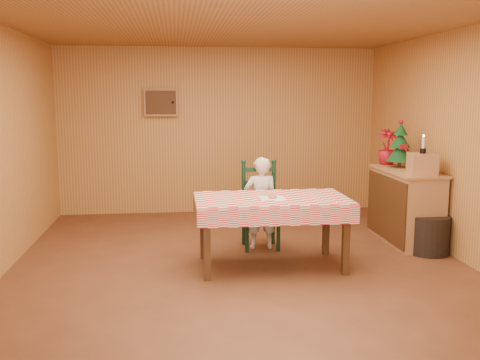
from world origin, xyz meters
name	(u,v)px	position (x,y,z in m)	size (l,w,h in m)	color
ground	(242,270)	(0.00, 0.00, 0.00)	(6.00, 6.00, 0.00)	brown
cabin_walls	(236,98)	(0.00, 0.53, 1.83)	(5.10, 6.05, 2.65)	#C18646
dining_table	(271,205)	(0.33, 0.10, 0.69)	(1.66, 0.96, 0.77)	#472913
ladder_chair	(260,207)	(0.33, 0.89, 0.50)	(0.44, 0.40, 1.08)	black
seated_child	(261,203)	(0.33, 0.83, 0.56)	(0.41, 0.27, 1.12)	silver
napkin	(272,198)	(0.33, 0.05, 0.77)	(0.26, 0.26, 0.00)	white
donut	(272,196)	(0.33, 0.05, 0.79)	(0.10, 0.10, 0.03)	#D1894B
shelf_unit	(405,206)	(2.20, 0.89, 0.47)	(0.54, 1.24, 0.93)	#B58051
crate	(422,164)	(2.20, 0.49, 1.06)	(0.30, 0.30, 0.25)	#B58051
christmas_tree	(400,146)	(2.20, 1.14, 1.21)	(0.34, 0.34, 0.62)	#472913
flower_arrangement	(387,147)	(2.15, 1.44, 1.17)	(0.27, 0.27, 0.47)	maroon
candle_set	(423,148)	(2.20, 0.49, 1.24)	(0.07, 0.07, 0.22)	black
storage_bin	(430,235)	(2.28, 0.35, 0.23)	(0.46, 0.46, 0.46)	black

